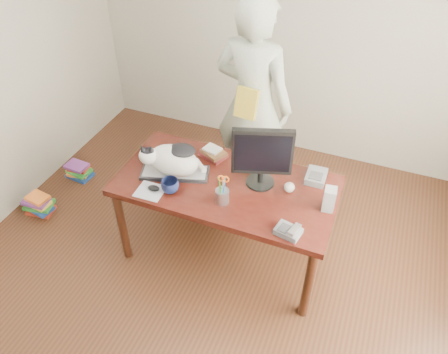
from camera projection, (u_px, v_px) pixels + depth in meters
The scene contains 18 objects.
room at pixel (186, 168), 2.36m from camera, with size 4.50×4.50×4.50m.
desk at pixel (230, 192), 3.33m from camera, with size 1.60×0.80×0.75m.
keyboard at pixel (175, 173), 3.25m from camera, with size 0.53×0.33×0.03m.
cat at pixel (171, 159), 3.16m from camera, with size 0.48×0.34×0.28m.
monitor at pixel (262, 155), 2.99m from camera, with size 0.42×0.26×0.48m.
pen_cup at pixel (222, 195), 2.98m from camera, with size 0.11×0.10×0.24m.
mousepad at pixel (150, 191), 3.11m from camera, with size 0.20×0.18×0.00m.
mouse at pixel (154, 188), 3.10m from camera, with size 0.09×0.06×0.04m.
coffee_mug at pixel (170, 186), 3.08m from camera, with size 0.13×0.13×0.10m, color black.
phone at pixel (289, 231), 2.79m from camera, with size 0.18×0.15×0.07m.
speaker at pixel (329, 199), 2.92m from camera, with size 0.09×0.10×0.18m.
baseball at pixel (289, 187), 3.09m from camera, with size 0.08×0.08×0.08m.
book_stack at pixel (213, 153), 3.40m from camera, with size 0.24×0.21×0.07m.
calculator at pixel (316, 176), 3.19m from camera, with size 0.15×0.19×0.06m.
person at pixel (253, 105), 3.65m from camera, with size 0.69×0.45×1.88m, color white.
held_book at pixel (246, 103), 3.45m from camera, with size 0.19×0.13×0.25m.
book_pile_a at pixel (39, 204), 3.96m from camera, with size 0.27×0.22×0.18m.
book_pile_b at pixel (79, 171), 4.35m from camera, with size 0.26×0.20×0.15m.
Camera 1 is at (0.87, -1.62, 2.84)m, focal length 35.00 mm.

